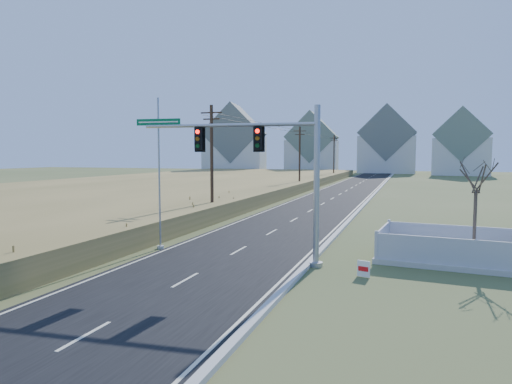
# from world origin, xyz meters

# --- Properties ---
(ground) EXTENTS (260.00, 260.00, 0.00)m
(ground) POSITION_xyz_m (0.00, 0.00, 0.00)
(ground) COLOR #404D25
(ground) RESTS_ON ground
(road) EXTENTS (8.00, 180.00, 0.06)m
(road) POSITION_xyz_m (0.00, 50.00, 0.03)
(road) COLOR black
(road) RESTS_ON ground
(curb) EXTENTS (0.30, 180.00, 0.18)m
(curb) POSITION_xyz_m (4.15, 50.00, 0.09)
(curb) COLOR #B2AFA8
(curb) RESTS_ON ground
(reed_marsh) EXTENTS (38.00, 110.00, 1.30)m
(reed_marsh) POSITION_xyz_m (-24.00, 40.00, 0.65)
(reed_marsh) COLOR tan
(reed_marsh) RESTS_ON ground
(utility_pole_near) EXTENTS (1.80, 0.26, 9.00)m
(utility_pole_near) POSITION_xyz_m (-6.50, 15.00, 4.68)
(utility_pole_near) COLOR #422D1E
(utility_pole_near) RESTS_ON ground
(utility_pole_mid) EXTENTS (1.80, 0.26, 9.00)m
(utility_pole_mid) POSITION_xyz_m (-6.50, 45.00, 4.68)
(utility_pole_mid) COLOR #422D1E
(utility_pole_mid) RESTS_ON ground
(utility_pole_far) EXTENTS (1.80, 0.26, 9.00)m
(utility_pole_far) POSITION_xyz_m (-6.50, 75.00, 4.68)
(utility_pole_far) COLOR #422D1E
(utility_pole_far) RESTS_ON ground
(condo_nw) EXTENTS (17.69, 13.38, 19.05)m
(condo_nw) POSITION_xyz_m (-38.00, 100.00, 7.70)
(condo_nw) COLOR silver
(condo_nw) RESTS_ON ground
(condo_nnw) EXTENTS (14.93, 11.17, 17.03)m
(condo_nnw) POSITION_xyz_m (-18.00, 108.00, 6.94)
(condo_nnw) COLOR silver
(condo_nnw) RESTS_ON ground
(condo_n) EXTENTS (15.27, 10.20, 18.54)m
(condo_n) POSITION_xyz_m (2.00, 112.00, 7.61)
(condo_n) COLOR silver
(condo_n) RESTS_ON ground
(condo_ne) EXTENTS (14.12, 10.51, 16.52)m
(condo_ne) POSITION_xyz_m (20.00, 104.00, 6.84)
(condo_ne) COLOR silver
(condo_ne) RESTS_ON ground
(traffic_signal_mast) EXTENTS (9.18, 1.08, 7.33)m
(traffic_signal_mast) POSITION_xyz_m (2.63, 1.99, 4.49)
(traffic_signal_mast) COLOR #9EA0A5
(traffic_signal_mast) RESTS_ON ground
(fence_enclosure) EXTENTS (6.76, 4.93, 1.46)m
(fence_enclosure) POSITION_xyz_m (10.28, 5.32, 0.29)
(fence_enclosure) COLOR #B7B5AD
(fence_enclosure) RESTS_ON ground
(open_sign) EXTENTS (0.54, 0.21, 0.68)m
(open_sign) POSITION_xyz_m (6.75, 0.96, 0.36)
(open_sign) COLOR white
(open_sign) RESTS_ON ground
(flagpole) EXTENTS (0.37, 0.37, 8.13)m
(flagpole) POSITION_xyz_m (-4.30, 3.32, 3.24)
(flagpole) COLOR #B7B5AD
(flagpole) RESTS_ON ground
(bare_tree) EXTENTS (1.97, 1.97, 5.21)m
(bare_tree) POSITION_xyz_m (11.43, 5.37, 4.20)
(bare_tree) COLOR #4C3F33
(bare_tree) RESTS_ON ground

